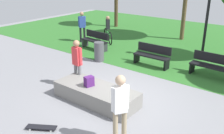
{
  "coord_description": "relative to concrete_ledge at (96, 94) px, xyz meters",
  "views": [
    {
      "loc": [
        4.26,
        -5.96,
        3.89
      ],
      "look_at": [
        -0.46,
        0.14,
        0.91
      ],
      "focal_mm": 40.3,
      "sensor_mm": 36.0,
      "label": 1
    }
  ],
  "objects": [
    {
      "name": "skater_performing_trick",
      "position": [
        1.8,
        -1.21,
        0.79
      ],
      "size": [
        0.34,
        0.38,
        1.76
      ],
      "color": "tan",
      "rests_on": "ground_plane"
    },
    {
      "name": "ground_plane",
      "position": [
        0.46,
        0.68,
        -0.25
      ],
      "size": [
        28.0,
        28.0,
        0.0
      ],
      "primitive_type": "plane",
      "color": "gray"
    },
    {
      "name": "skateboard_by_ledge",
      "position": [
        -0.13,
        -2.03,
        -0.18
      ],
      "size": [
        0.79,
        0.59,
        0.08
      ],
      "color": "black",
      "rests_on": "ground_plane"
    },
    {
      "name": "skater_watching",
      "position": [
        -1.21,
        0.42,
        0.75
      ],
      "size": [
        0.43,
        0.24,
        1.71
      ],
      "color": "slate",
      "rests_on": "ground_plane"
    },
    {
      "name": "grass_lawn",
      "position": [
        0.46,
        8.78,
        -0.24
      ],
      "size": [
        26.6,
        11.81,
        0.01
      ],
      "primitive_type": "cube",
      "color": "#2D6B28",
      "rests_on": "ground_plane"
    },
    {
      "name": "park_bench_by_oak",
      "position": [
        2.24,
        4.2,
        0.23
      ],
      "size": [
        1.62,
        0.55,
        0.91
      ],
      "color": "black",
      "rests_on": "ground_plane"
    },
    {
      "name": "park_bench_center_lawn",
      "position": [
        -0.19,
        3.89,
        0.23
      ],
      "size": [
        1.6,
        0.48,
        0.91
      ],
      "color": "black",
      "rests_on": "ground_plane"
    },
    {
      "name": "park_bench_near_lamppost",
      "position": [
        -3.78,
        4.26,
        0.23
      ],
      "size": [
        1.64,
        0.62,
        0.91
      ],
      "color": "black",
      "rests_on": "ground_plane"
    },
    {
      "name": "backpack_on_ledge",
      "position": [
        -0.21,
        -0.08,
        0.41
      ],
      "size": [
        0.27,
        0.32,
        0.32
      ],
      "primitive_type": "cube",
      "rotation": [
        0.0,
        0.0,
        4.44
      ],
      "color": "#4C1E66",
      "rests_on": "concrete_ledge"
    },
    {
      "name": "concrete_ledge",
      "position": [
        0.0,
        0.0,
        0.0
      ],
      "size": [
        2.76,
        1.08,
        0.49
      ],
      "primitive_type": "cube",
      "color": "gray",
      "rests_on": "ground_plane"
    },
    {
      "name": "trash_bin",
      "position": [
        -2.38,
        2.94,
        0.2
      ],
      "size": [
        0.45,
        0.45,
        0.89
      ],
      "primitive_type": "cylinder",
      "color": "#4C4C51",
      "rests_on": "ground_plane"
    },
    {
      "name": "pedestrian_with_backpack",
      "position": [
        -5.3,
        4.88,
        0.79
      ],
      "size": [
        0.45,
        0.44,
        1.73
      ],
      "color": "black",
      "rests_on": "ground_plane"
    },
    {
      "name": "cyclist_on_bicycle",
      "position": [
        -4.12,
        5.75,
        0.39
      ],
      "size": [
        1.48,
        1.16,
        1.52
      ],
      "color": "black",
      "rests_on": "ground_plane"
    },
    {
      "name": "lamp_post",
      "position": [
        1.27,
        5.95,
        2.18
      ],
      "size": [
        0.28,
        0.28,
        3.96
      ],
      "color": "black",
      "rests_on": "ground_plane"
    }
  ]
}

